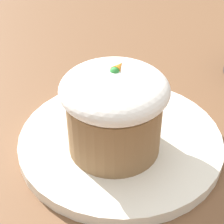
{
  "coord_description": "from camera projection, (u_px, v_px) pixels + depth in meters",
  "views": [
    {
      "loc": [
        -0.31,
        -0.11,
        0.29
      ],
      "look_at": [
        -0.02,
        0.0,
        0.06
      ],
      "focal_mm": 60.0,
      "sensor_mm": 36.0,
      "label": 1
    }
  ],
  "objects": [
    {
      "name": "dessert_plate",
      "position": [
        120.0,
        140.0,
        0.44
      ],
      "size": [
        0.23,
        0.23,
        0.01
      ],
      "color": "white",
      "rests_on": "ground_plane"
    },
    {
      "name": "carrot_cake",
      "position": [
        112.0,
        108.0,
        0.39
      ],
      "size": [
        0.11,
        0.11,
        0.1
      ],
      "color": "olive",
      "rests_on": "dessert_plate"
    },
    {
      "name": "spoon",
      "position": [
        113.0,
        128.0,
        0.44
      ],
      "size": [
        0.11,
        0.04,
        0.01
      ],
      "color": "silver",
      "rests_on": "dessert_plate"
    },
    {
      "name": "ground_plane",
      "position": [
        120.0,
        145.0,
        0.44
      ],
      "size": [
        4.0,
        4.0,
        0.0
      ],
      "primitive_type": "plane",
      "color": "brown"
    }
  ]
}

